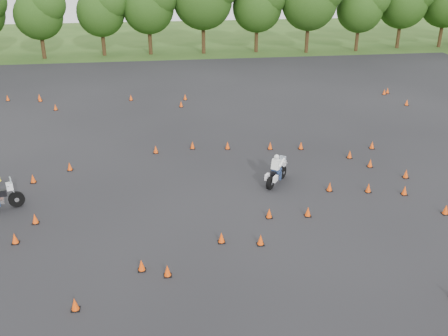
% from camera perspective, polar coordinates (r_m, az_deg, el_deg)
% --- Properties ---
extents(ground, '(140.00, 140.00, 0.00)m').
position_cam_1_polar(ground, '(22.04, 1.47, -7.01)').
color(ground, '#2D5119').
rests_on(ground, ground).
extents(asphalt_pad, '(62.00, 62.00, 0.00)m').
position_cam_1_polar(asphalt_pad, '(27.31, -0.59, -0.63)').
color(asphalt_pad, black).
rests_on(asphalt_pad, ground).
extents(treeline, '(87.31, 32.12, 10.60)m').
position_cam_1_polar(treeline, '(54.07, -3.18, 16.57)').
color(treeline, '#214012').
rests_on(treeline, ground).
extents(traffic_cones, '(36.26, 32.84, 0.45)m').
position_cam_1_polar(traffic_cones, '(26.46, -0.46, -0.91)').
color(traffic_cones, '#FF4D0A').
rests_on(traffic_cones, asphalt_pad).
extents(rider_white, '(1.88, 2.15, 1.70)m').
position_cam_1_polar(rider_white, '(25.96, 6.04, -0.05)').
color(rider_white, white).
rests_on(rider_white, ground).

